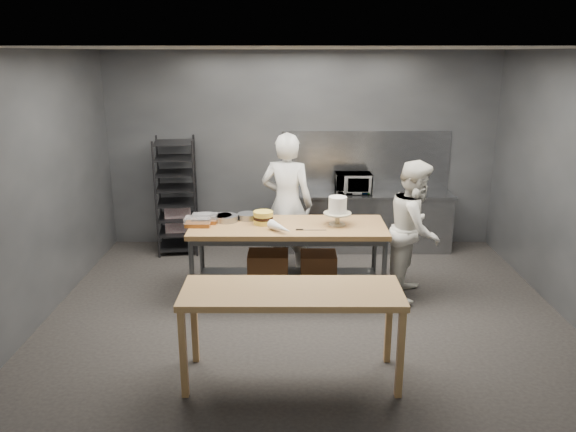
# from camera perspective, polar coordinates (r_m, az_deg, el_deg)

# --- Properties ---
(ground) EXTENTS (6.00, 6.00, 0.00)m
(ground) POSITION_cam_1_polar(r_m,az_deg,el_deg) (6.81, 1.73, -9.46)
(ground) COLOR black
(ground) RESTS_ON ground
(back_wall) EXTENTS (6.00, 0.04, 3.00)m
(back_wall) POSITION_cam_1_polar(r_m,az_deg,el_deg) (8.76, 1.37, 6.71)
(back_wall) COLOR #4C4F54
(back_wall) RESTS_ON ground
(work_table) EXTENTS (2.40, 0.90, 0.92)m
(work_table) POSITION_cam_1_polar(r_m,az_deg,el_deg) (7.01, 0.06, -3.60)
(work_table) COLOR olive
(work_table) RESTS_ON ground
(near_counter) EXTENTS (2.00, 0.70, 0.90)m
(near_counter) POSITION_cam_1_polar(r_m,az_deg,el_deg) (5.14, 0.38, -8.40)
(near_counter) COLOR #A27F43
(near_counter) RESTS_ON ground
(back_counter) EXTENTS (2.60, 0.60, 0.90)m
(back_counter) POSITION_cam_1_polar(r_m,az_deg,el_deg) (8.76, 7.92, -0.48)
(back_counter) COLOR slate
(back_counter) RESTS_ON ground
(splashback_panel) EXTENTS (2.60, 0.02, 0.90)m
(splashback_panel) POSITION_cam_1_polar(r_m,az_deg,el_deg) (8.84, 7.89, 5.66)
(splashback_panel) COLOR slate
(splashback_panel) RESTS_ON back_counter
(speed_rack) EXTENTS (0.68, 0.72, 1.75)m
(speed_rack) POSITION_cam_1_polar(r_m,az_deg,el_deg) (8.67, -11.24, 1.94)
(speed_rack) COLOR black
(speed_rack) RESTS_ON ground
(chef_behind) EXTENTS (0.81, 0.63, 1.95)m
(chef_behind) POSITION_cam_1_polar(r_m,az_deg,el_deg) (7.63, -0.11, 1.23)
(chef_behind) COLOR silver
(chef_behind) RESTS_ON ground
(chef_right) EXTENTS (0.91, 1.02, 1.72)m
(chef_right) POSITION_cam_1_polar(r_m,az_deg,el_deg) (7.10, 12.76, -1.32)
(chef_right) COLOR white
(chef_right) RESTS_ON ground
(microwave) EXTENTS (0.54, 0.37, 0.30)m
(microwave) POSITION_cam_1_polar(r_m,az_deg,el_deg) (8.58, 6.64, 3.34)
(microwave) COLOR black
(microwave) RESTS_ON back_counter
(frosted_cake_stand) EXTENTS (0.34, 0.34, 0.36)m
(frosted_cake_stand) POSITION_cam_1_polar(r_m,az_deg,el_deg) (6.85, 5.06, 0.84)
(frosted_cake_stand) COLOR #BFB699
(frosted_cake_stand) RESTS_ON work_table
(layer_cake) EXTENTS (0.24, 0.24, 0.16)m
(layer_cake) POSITION_cam_1_polar(r_m,az_deg,el_deg) (6.92, -2.53, -0.17)
(layer_cake) COLOR gold
(layer_cake) RESTS_ON work_table
(cake_pans) EXTENTS (0.81, 0.36, 0.07)m
(cake_pans) POSITION_cam_1_polar(r_m,az_deg,el_deg) (7.11, -6.51, -0.15)
(cake_pans) COLOR gray
(cake_pans) RESTS_ON work_table
(piping_bag) EXTENTS (0.33, 0.37, 0.12)m
(piping_bag) POSITION_cam_1_polar(r_m,az_deg,el_deg) (6.57, -0.74, -1.22)
(piping_bag) COLOR white
(piping_bag) RESTS_ON work_table
(offset_spatula) EXTENTS (0.37, 0.02, 0.02)m
(offset_spatula) POSITION_cam_1_polar(r_m,az_deg,el_deg) (6.69, 1.93, -1.41)
(offset_spatula) COLOR slate
(offset_spatula) RESTS_ON work_table
(pastry_clamshells) EXTENTS (0.37, 0.34, 0.11)m
(pastry_clamshells) POSITION_cam_1_polar(r_m,az_deg,el_deg) (6.98, -8.80, -0.41)
(pastry_clamshells) COLOR #9F5D1F
(pastry_clamshells) RESTS_ON work_table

